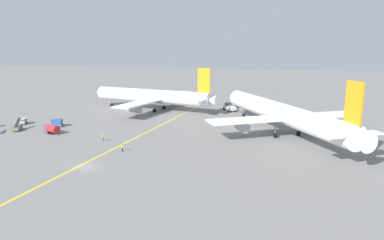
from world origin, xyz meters
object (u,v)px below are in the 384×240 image
(airliner_being_pushed, at_px, (281,113))
(gse_container_dolly_flat, at_px, (57,123))
(pushback_tug, at_px, (229,107))
(airliner_at_gate_left, at_px, (153,97))
(gse_belt_loader_portside, at_px, (17,128))
(gse_fuel_bowser_stubby, at_px, (51,129))
(gse_baggage_cart_trailing, at_px, (23,121))
(ground_crew_wing_walker_right, at_px, (103,137))
(ground_crew_marshaller_foreground, at_px, (122,148))

(airliner_being_pushed, distance_m, gse_container_dolly_flat, 62.98)
(pushback_tug, bearing_deg, airliner_being_pushed, -58.33)
(airliner_at_gate_left, distance_m, pushback_tug, 27.84)
(gse_belt_loader_portside, relative_size, gse_container_dolly_flat, 1.34)
(gse_fuel_bowser_stubby, bearing_deg, gse_baggage_cart_trailing, 153.44)
(pushback_tug, relative_size, ground_crew_wing_walker_right, 5.40)
(airliner_at_gate_left, height_order, airliner_being_pushed, airliner_being_pushed)
(ground_crew_wing_walker_right, relative_size, ground_crew_marshaller_foreground, 0.97)
(ground_crew_marshaller_foreground, bearing_deg, gse_container_dolly_flat, 149.52)
(gse_fuel_bowser_stubby, bearing_deg, pushback_tug, 49.44)
(gse_fuel_bowser_stubby, distance_m, gse_container_dolly_flat, 8.36)
(gse_belt_loader_portside, xyz_separation_m, gse_fuel_bowser_stubby, (11.36, -0.50, 0.51))
(pushback_tug, relative_size, gse_fuel_bowser_stubby, 1.73)
(ground_crew_wing_walker_right, distance_m, ground_crew_marshaller_foreground, 11.15)
(ground_crew_wing_walker_right, bearing_deg, airliner_being_pushed, 24.29)
(gse_baggage_cart_trailing, bearing_deg, pushback_tug, 34.95)
(pushback_tug, xyz_separation_m, ground_crew_wing_walker_right, (-23.00, -49.19, -0.38))
(airliner_at_gate_left, xyz_separation_m, ground_crew_wing_walker_right, (3.70, -42.28, -4.14))
(gse_fuel_bowser_stubby, bearing_deg, ground_crew_marshaller_foreground, -20.88)
(pushback_tug, distance_m, ground_crew_marshaller_foreground, 57.98)
(gse_belt_loader_portside, bearing_deg, gse_fuel_bowser_stubby, -2.52)
(gse_fuel_bowser_stubby, bearing_deg, airliner_being_pushed, 15.40)
(pushback_tug, bearing_deg, gse_fuel_bowser_stubby, -130.56)
(ground_crew_marshaller_foreground, bearing_deg, gse_baggage_cart_trailing, 156.91)
(gse_fuel_bowser_stubby, xyz_separation_m, gse_baggage_cart_trailing, (-15.58, 7.79, -0.47))
(airliner_at_gate_left, bearing_deg, gse_baggage_cart_trailing, -132.05)
(airliner_at_gate_left, bearing_deg, airliner_being_pushed, -27.29)
(airliner_being_pushed, height_order, ground_crew_wing_walker_right, airliner_being_pushed)
(airliner_being_pushed, distance_m, gse_fuel_bowser_stubby, 60.82)
(airliner_at_gate_left, bearing_deg, gse_belt_loader_portside, -122.03)
(airliner_at_gate_left, relative_size, ground_crew_wing_walker_right, 29.74)
(gse_belt_loader_portside, distance_m, ground_crew_marshaller_foreground, 38.21)
(gse_fuel_bowser_stubby, xyz_separation_m, ground_crew_marshaller_foreground, (25.46, -9.71, -0.43))
(gse_baggage_cart_trailing, xyz_separation_m, ground_crew_wing_walker_right, (32.35, -10.51, 0.02))
(pushback_tug, distance_m, gse_fuel_bowser_stubby, 61.17)
(airliner_at_gate_left, distance_m, airliner_being_pushed, 51.12)
(airliner_at_gate_left, distance_m, gse_belt_loader_portside, 46.26)
(gse_belt_loader_portside, relative_size, gse_fuel_bowser_stubby, 0.95)
(ground_crew_wing_walker_right, height_order, ground_crew_marshaller_foreground, ground_crew_marshaller_foreground)
(airliner_being_pushed, bearing_deg, ground_crew_wing_walker_right, -155.71)
(pushback_tug, relative_size, gse_container_dolly_flat, 2.44)
(gse_belt_loader_portside, xyz_separation_m, ground_crew_wing_walker_right, (28.13, -3.22, 0.05))
(airliner_being_pushed, distance_m, ground_crew_wing_walker_right, 46.02)
(airliner_at_gate_left, relative_size, ground_crew_marshaller_foreground, 28.91)
(gse_fuel_bowser_stubby, height_order, gse_baggage_cart_trailing, gse_fuel_bowser_stubby)
(gse_belt_loader_portside, height_order, gse_container_dolly_flat, gse_belt_loader_portside)
(gse_container_dolly_flat, relative_size, ground_crew_wing_walker_right, 2.21)
(gse_fuel_bowser_stubby, relative_size, ground_crew_wing_walker_right, 3.11)
(gse_baggage_cart_trailing, height_order, ground_crew_marshaller_foreground, ground_crew_marshaller_foreground)
(pushback_tug, bearing_deg, gse_baggage_cart_trailing, -145.05)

